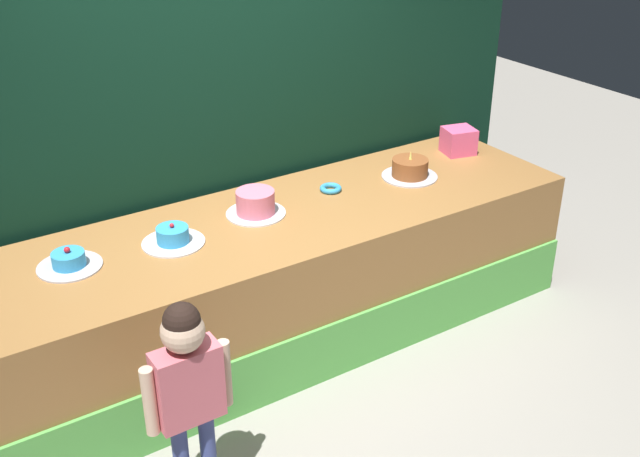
# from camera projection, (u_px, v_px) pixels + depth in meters

# --- Properties ---
(ground_plane) EXTENTS (12.00, 12.00, 0.00)m
(ground_plane) POSITION_uv_depth(u_px,v_px,m) (314.00, 383.00, 4.29)
(ground_plane) COLOR gray
(stage_platform) EXTENTS (3.80, 1.03, 0.81)m
(stage_platform) POSITION_uv_depth(u_px,v_px,m) (268.00, 283.00, 4.48)
(stage_platform) COLOR #9E6B38
(stage_platform) RESTS_ON ground_plane
(curtain_backdrop) EXTENTS (4.57, 0.08, 2.83)m
(curtain_backdrop) POSITION_uv_depth(u_px,v_px,m) (211.00, 90.00, 4.47)
(curtain_backdrop) COLOR black
(curtain_backdrop) RESTS_ON ground_plane
(child_figure) EXTENTS (0.41, 0.19, 1.06)m
(child_figure) POSITION_uv_depth(u_px,v_px,m) (187.00, 378.00, 3.25)
(child_figure) COLOR #3F4C8C
(child_figure) RESTS_ON ground_plane
(pink_box) EXTENTS (0.24, 0.23, 0.18)m
(pink_box) POSITION_uv_depth(u_px,v_px,m) (459.00, 141.00, 5.18)
(pink_box) COLOR #F75A8F
(pink_box) RESTS_ON stage_platform
(donut) EXTENTS (0.13, 0.13, 0.03)m
(donut) POSITION_uv_depth(u_px,v_px,m) (331.00, 188.00, 4.66)
(donut) COLOR #3399D8
(donut) RESTS_ON stage_platform
(cake_left) EXTENTS (0.33, 0.33, 0.12)m
(cake_left) POSITION_uv_depth(u_px,v_px,m) (69.00, 261.00, 3.83)
(cake_left) COLOR silver
(cake_left) RESTS_ON stage_platform
(cake_center) EXTENTS (0.34, 0.34, 0.12)m
(cake_center) POSITION_uv_depth(u_px,v_px,m) (173.00, 237.00, 4.05)
(cake_center) COLOR silver
(cake_center) RESTS_ON stage_platform
(cake_right) EXTENTS (0.34, 0.34, 0.14)m
(cake_right) POSITION_uv_depth(u_px,v_px,m) (255.00, 204.00, 4.35)
(cake_right) COLOR silver
(cake_right) RESTS_ON stage_platform
(cake_far_right) EXTENTS (0.36, 0.36, 0.18)m
(cake_far_right) POSITION_uv_depth(u_px,v_px,m) (410.00, 169.00, 4.83)
(cake_far_right) COLOR silver
(cake_far_right) RESTS_ON stage_platform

